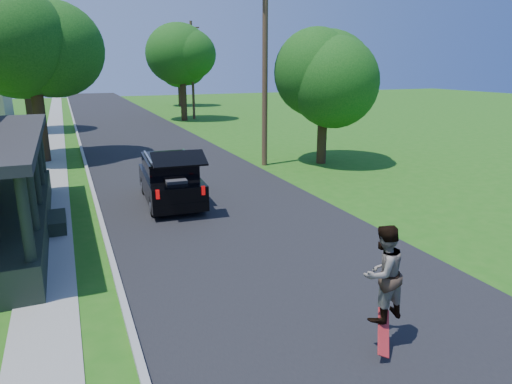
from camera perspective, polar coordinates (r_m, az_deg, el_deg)
name	(u,v)px	position (r m, az deg, el deg)	size (l,w,h in m)	color
ground	(297,279)	(11.31, 5.16, -10.74)	(140.00, 140.00, 0.00)	#206113
street	(150,147)	(29.74, -13.12, 5.54)	(8.00, 120.00, 0.02)	black
curb	(82,151)	(29.36, -20.94, 4.78)	(0.15, 120.00, 0.12)	#979792
sidewalk	(54,153)	(29.36, -23.96, 4.47)	(1.30, 120.00, 0.03)	gray
black_suv	(170,180)	(17.30, -10.66, 1.52)	(2.15, 4.99, 2.28)	black
skateboarder	(383,273)	(8.46, 15.56, -9.76)	(0.98, 0.83, 1.79)	black
skateboard	(383,333)	(8.76, 15.63, -16.65)	(0.58, 0.61, 0.67)	#A00D11
tree_left_mid	(29,43)	(26.63, -26.46, 16.38)	(6.14, 6.18, 9.04)	black
tree_left_far	(21,48)	(39.28, -27.28, 15.73)	(7.10, 6.76, 9.20)	black
tree_right_near	(324,69)	(23.85, 8.45, 14.91)	(5.30, 5.08, 7.35)	black
tree_right_mid	(181,52)	(43.18, -9.34, 16.85)	(7.06, 6.85, 9.22)	black
tree_right_far	(179,62)	(58.83, -9.64, 15.75)	(4.97, 4.83, 7.88)	black
utility_pole_near	(265,63)	(23.09, 1.13, 15.87)	(1.67, 0.56, 9.91)	#402D1D
utility_pole_far	(192,70)	(44.37, -7.95, 14.92)	(1.52, 0.32, 8.84)	#402D1D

